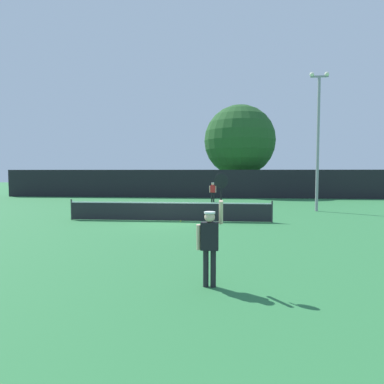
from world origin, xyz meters
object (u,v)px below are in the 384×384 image
light_pole (318,133)px  player_serving (210,237)px  large_tree (240,141)px  parked_car_near (175,187)px  tennis_ball (181,221)px  player_receiving (213,190)px

light_pole → player_serving: bearing=-112.8°
large_tree → parked_car_near: (-7.38, 2.91, -5.02)m
large_tree → tennis_ball: bearing=-101.0°
tennis_ball → parked_car_near: parked_car_near is taller
light_pole → large_tree: size_ratio=0.91×
large_tree → parked_car_near: bearing=158.5°
player_receiving → light_pole: bearing=139.2°
player_receiving → large_tree: size_ratio=0.17×
player_serving → large_tree: bearing=86.1°
light_pole → large_tree: 14.93m
light_pole → parked_car_near: 21.16m
tennis_ball → player_receiving: bearing=83.7°
player_receiving → tennis_ball: player_receiving is taller
light_pole → large_tree: large_tree is taller
player_serving → parked_car_near: player_serving is taller
player_serving → large_tree: (1.97, 29.03, 4.71)m
player_serving → light_pole: 16.43m
large_tree → parked_car_near: size_ratio=2.21×
tennis_ball → parked_car_near: (-3.57, 22.59, 0.74)m
player_serving → parked_car_near: bearing=99.6°
tennis_ball → parked_car_near: size_ratio=0.02×
parked_car_near → large_tree: bearing=-17.2°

